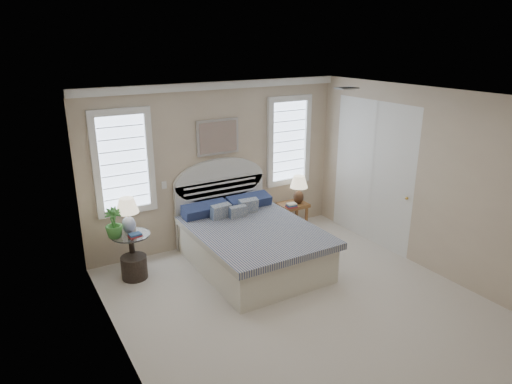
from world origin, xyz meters
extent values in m
cube|color=beige|center=(0.00, 0.00, 0.00)|extent=(4.50, 5.00, 0.01)
cube|color=white|center=(0.00, 0.00, 2.70)|extent=(4.50, 5.00, 0.01)
cube|color=tan|center=(0.00, 2.50, 1.35)|extent=(4.50, 0.02, 2.70)
cube|color=tan|center=(-2.25, 0.00, 1.35)|extent=(0.02, 5.00, 2.70)
cube|color=tan|center=(2.25, 0.00, 1.35)|extent=(0.02, 5.00, 2.70)
cube|color=white|center=(0.00, 2.46, 2.64)|extent=(4.50, 0.08, 0.12)
cube|color=#B2B2B2|center=(1.20, 0.80, 2.68)|extent=(0.30, 0.20, 0.02)
cube|color=white|center=(-0.95, 2.48, 1.15)|extent=(0.08, 0.01, 0.12)
cube|color=silver|center=(-1.55, 2.48, 1.60)|extent=(0.90, 0.06, 1.60)
cube|color=silver|center=(1.40, 2.48, 1.60)|extent=(0.90, 0.06, 1.60)
cube|color=silver|center=(0.00, 2.46, 1.82)|extent=(0.74, 0.04, 0.58)
cube|color=white|center=(2.23, 1.20, 1.20)|extent=(0.02, 1.80, 2.40)
cube|color=silver|center=(0.00, 1.33, 0.28)|extent=(1.60, 2.10, 0.55)
cube|color=navy|center=(0.00, 1.28, 0.59)|extent=(1.72, 2.15, 0.10)
cube|color=silver|center=(0.00, 2.44, 0.55)|extent=(1.62, 0.08, 1.10)
cube|color=#1E2A4C|center=(-0.40, 2.16, 0.73)|extent=(0.75, 0.31, 0.23)
cube|color=#1E2A4C|center=(0.40, 2.16, 0.73)|extent=(0.75, 0.31, 0.23)
cube|color=#354C77|center=(-0.25, 1.93, 0.71)|extent=(0.33, 0.20, 0.34)
cube|color=#354C77|center=(0.25, 1.93, 0.71)|extent=(0.33, 0.20, 0.34)
cube|color=#354C77|center=(0.00, 1.83, 0.69)|extent=(0.28, 0.14, 0.29)
cylinder|color=black|center=(-1.65, 2.05, 0.01)|extent=(0.32, 0.32, 0.03)
cylinder|color=black|center=(-1.65, 2.05, 0.30)|extent=(0.08, 0.08, 0.60)
cylinder|color=silver|center=(-1.65, 2.05, 0.62)|extent=(0.56, 0.56, 0.02)
cube|color=olive|center=(1.30, 2.15, 0.50)|extent=(0.50, 0.40, 0.06)
cube|color=olive|center=(1.30, 2.15, 0.18)|extent=(0.44, 0.34, 0.03)
cube|color=olive|center=(1.10, 2.00, 0.23)|extent=(0.04, 0.04, 0.47)
cube|color=olive|center=(1.10, 2.30, 0.23)|extent=(0.04, 0.04, 0.47)
cube|color=olive|center=(1.50, 2.00, 0.23)|extent=(0.04, 0.04, 0.47)
cube|color=olive|center=(1.50, 2.30, 0.23)|extent=(0.04, 0.04, 0.47)
cylinder|color=black|center=(-1.68, 1.90, 0.17)|extent=(0.46, 0.46, 0.34)
cylinder|color=silver|center=(-1.64, 2.14, 0.64)|extent=(0.11, 0.11, 0.03)
ellipsoid|color=silver|center=(-1.64, 2.14, 0.75)|extent=(0.21, 0.21, 0.25)
cylinder|color=gold|center=(-1.64, 2.14, 0.91)|extent=(0.03, 0.03, 0.09)
cylinder|color=black|center=(1.40, 2.12, 0.54)|extent=(0.13, 0.13, 0.03)
ellipsoid|color=black|center=(1.40, 2.12, 0.64)|extent=(0.24, 0.24, 0.24)
cylinder|color=gold|center=(1.40, 2.12, 0.79)|extent=(0.03, 0.03, 0.09)
imported|color=#417830|center=(-1.87, 2.06, 0.85)|extent=(0.28, 0.28, 0.44)
cube|color=#A5292F|center=(-1.61, 1.93, 0.64)|extent=(0.20, 0.16, 0.02)
cube|color=navy|center=(-1.61, 1.93, 0.67)|extent=(0.19, 0.15, 0.02)
cube|color=#A5292F|center=(1.17, 2.00, 0.54)|extent=(0.20, 0.16, 0.02)
cube|color=navy|center=(1.17, 2.00, 0.57)|extent=(0.19, 0.15, 0.02)
cube|color=beige|center=(1.17, 2.00, 0.59)|extent=(0.18, 0.14, 0.02)
camera|label=1|loc=(-3.17, -4.13, 3.34)|focal=32.00mm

